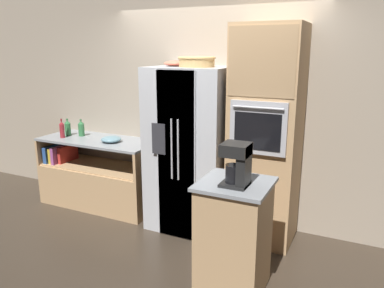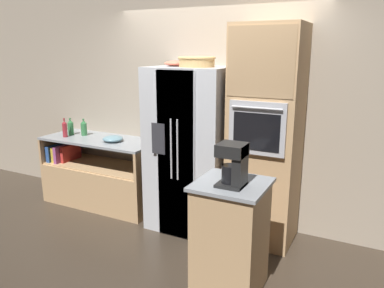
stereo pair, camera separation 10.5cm
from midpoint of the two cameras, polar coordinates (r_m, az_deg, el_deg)
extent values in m
plane|color=#382D23|center=(4.51, 1.70, -12.55)|extent=(20.00, 20.00, 0.00)
cube|color=tan|center=(4.46, 4.19, 6.06)|extent=(12.00, 0.06, 2.80)
cube|color=tan|center=(5.19, -12.82, -6.02)|extent=(1.58, 0.66, 0.53)
cube|color=tan|center=(5.11, -12.99, -3.15)|extent=(1.51, 0.61, 0.02)
cube|color=tan|center=(5.58, -19.18, -0.38)|extent=(0.04, 0.66, 0.34)
cube|color=tan|center=(4.62, -5.72, -2.61)|extent=(0.04, 0.66, 0.34)
cube|color=gray|center=(5.02, -13.21, 0.63)|extent=(1.58, 0.66, 0.03)
cube|color=#284C8E|center=(5.52, -18.89, -1.00)|extent=(0.06, 0.48, 0.22)
cube|color=gold|center=(5.47, -18.38, -1.15)|extent=(0.06, 0.43, 0.20)
cube|color=#934784|center=(5.43, -17.91, -1.14)|extent=(0.05, 0.47, 0.22)
cube|color=#B72D28|center=(5.38, -17.45, -1.24)|extent=(0.05, 0.34, 0.22)
cube|color=silver|center=(4.26, 0.62, -0.82)|extent=(0.89, 0.71, 1.85)
cube|color=silver|center=(3.95, -1.83, -2.06)|extent=(0.44, 0.02, 1.81)
cube|color=silver|center=(3.94, -1.68, -2.08)|extent=(0.44, 0.02, 1.81)
cylinder|color=#B2B2B7|center=(3.91, -2.44, -0.80)|extent=(0.02, 0.02, 0.65)
cylinder|color=#B2B2B7|center=(3.88, -1.46, -0.93)|extent=(0.02, 0.02, 0.65)
cube|color=#2D2D33|center=(3.98, -4.41, 0.81)|extent=(0.16, 0.01, 0.33)
cube|color=tan|center=(3.98, 11.86, 0.97)|extent=(0.68, 0.59, 2.28)
cube|color=#ADADB2|center=(3.65, 10.68, 2.35)|extent=(0.56, 0.04, 0.52)
cube|color=black|center=(3.64, 10.57, 1.81)|extent=(0.46, 0.01, 0.36)
cylinder|color=#B2B2B7|center=(3.58, 10.66, 5.41)|extent=(0.49, 0.02, 0.02)
cube|color=#A68259|center=(3.59, 11.22, 12.16)|extent=(0.64, 0.01, 0.65)
cube|color=tan|center=(3.30, 6.79, -14.09)|extent=(0.54, 0.53, 0.95)
cube|color=gray|center=(3.10, 7.06, -6.12)|extent=(0.59, 0.58, 0.03)
cylinder|color=tan|center=(4.00, 1.49, 12.31)|extent=(0.37, 0.37, 0.09)
torus|color=tan|center=(4.00, 1.50, 12.98)|extent=(0.40, 0.40, 0.03)
ellipsoid|color=#DB664C|center=(4.21, -1.59, 12.19)|extent=(0.28, 0.28, 0.06)
cylinder|color=#33723F|center=(5.34, -17.46, 2.23)|extent=(0.08, 0.08, 0.17)
cone|color=#33723F|center=(5.32, -17.54, 3.33)|extent=(0.08, 0.08, 0.04)
cylinder|color=#33723F|center=(5.31, -17.57, 3.67)|extent=(0.03, 0.03, 0.02)
cylinder|color=maroon|center=(5.22, -18.26, 2.01)|extent=(0.06, 0.06, 0.18)
cone|color=maroon|center=(5.20, -18.35, 3.18)|extent=(0.06, 0.06, 0.03)
cylinder|color=maroon|center=(5.19, -18.38, 3.56)|extent=(0.02, 0.02, 0.04)
cylinder|color=#33723F|center=(5.25, -15.59, 2.16)|extent=(0.08, 0.08, 0.16)
cone|color=#33723F|center=(5.23, -15.66, 3.27)|extent=(0.08, 0.08, 0.04)
cylinder|color=#33723F|center=(5.22, -15.69, 3.61)|extent=(0.03, 0.03, 0.02)
ellipsoid|color=#668C99|center=(4.81, -11.37, 0.80)|extent=(0.26, 0.26, 0.07)
cube|color=black|center=(3.02, 6.98, -6.12)|extent=(0.21, 0.22, 0.02)
cylinder|color=black|center=(3.00, 6.74, -4.56)|extent=(0.13, 0.13, 0.15)
cube|color=black|center=(2.95, 8.34, -3.37)|extent=(0.07, 0.18, 0.35)
cube|color=black|center=(2.94, 7.15, -0.87)|extent=(0.21, 0.22, 0.10)
camera|label=1|loc=(0.05, -89.27, 0.19)|focal=35.00mm
camera|label=2|loc=(0.05, 90.73, -0.19)|focal=35.00mm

